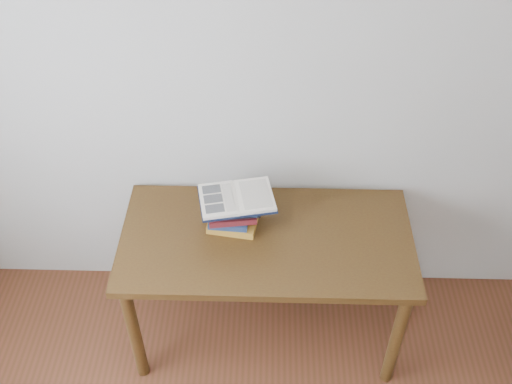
{
  "coord_description": "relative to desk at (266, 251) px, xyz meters",
  "views": [
    {
      "loc": [
        0.05,
        -0.49,
        2.77
      ],
      "look_at": [
        -0.0,
        1.42,
        0.98
      ],
      "focal_mm": 42.0,
      "sensor_mm": 36.0,
      "label": 1
    }
  ],
  "objects": [
    {
      "name": "open_book",
      "position": [
        -0.14,
        0.08,
        0.27
      ],
      "size": [
        0.38,
        0.3,
        0.03
      ],
      "rotation": [
        0.0,
        0.0,
        0.2
      ],
      "color": "black",
      "rests_on": "book_stack"
    },
    {
      "name": "desk",
      "position": [
        0.0,
        0.0,
        0.0
      ],
      "size": [
        1.36,
        0.68,
        0.73
      ],
      "color": "#422E10",
      "rests_on": "ground"
    },
    {
      "name": "book_stack",
      "position": [
        -0.16,
        0.08,
        0.18
      ],
      "size": [
        0.26,
        0.21,
        0.16
      ],
      "color": "#BA832A",
      "rests_on": "desk"
    }
  ]
}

